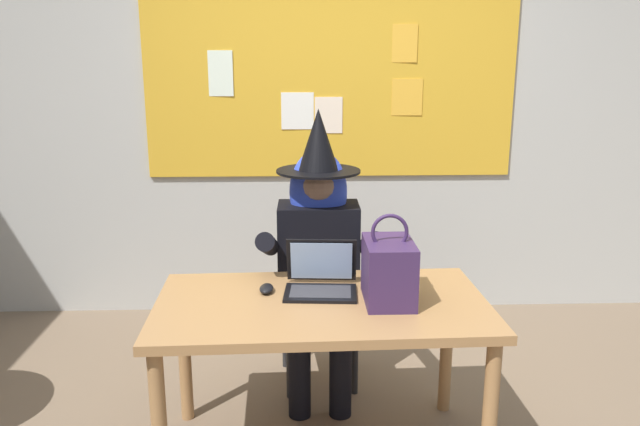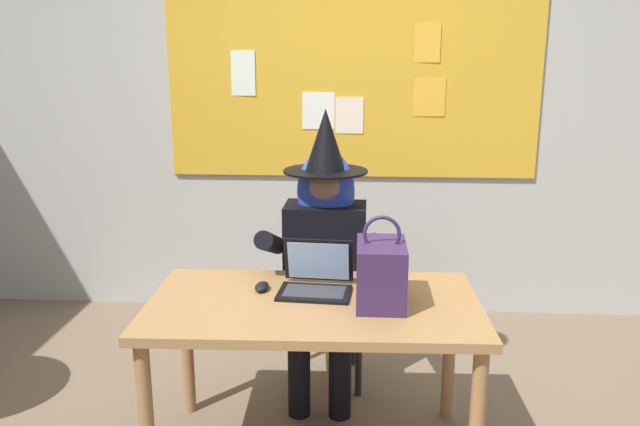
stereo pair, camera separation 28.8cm
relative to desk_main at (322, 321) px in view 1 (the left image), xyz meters
name	(u,v)px [view 1 (the left image)]	position (x,y,z in m)	size (l,w,h in m)	color
wall_back_bulletin	(330,105)	(0.12, 1.71, 0.78)	(6.54, 1.90, 2.80)	#B2B2AD
desk_main	(322,321)	(0.00, 0.00, 0.00)	(1.42, 0.81, 0.72)	#A37547
chair_at_desk	(317,286)	(0.00, 0.74, -0.12)	(0.45, 0.45, 0.91)	#4C1E19
person_costumed	(319,240)	(0.01, 0.62, 0.17)	(0.60, 0.68, 1.47)	black
laptop	(321,280)	(0.00, 0.12, 0.14)	(0.33, 0.28, 0.22)	black
computer_mouse	(266,289)	(-0.24, 0.11, 0.10)	(0.06, 0.10, 0.03)	black
handbag	(389,270)	(0.28, 0.00, 0.22)	(0.20, 0.30, 0.38)	#38234C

